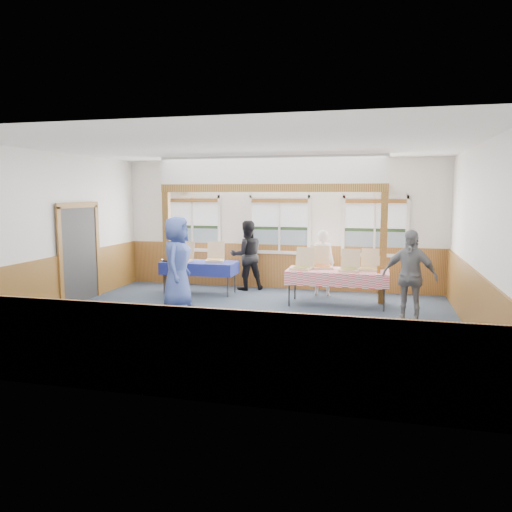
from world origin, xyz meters
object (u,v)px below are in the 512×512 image
(woman_white, at_px, (322,263))
(table_right, at_px, (337,272))
(table_left, at_px, (199,264))
(man_blue, at_px, (177,262))
(woman_black, at_px, (247,255))
(person_grey, at_px, (409,276))

(woman_white, bearing_deg, table_right, 115.84)
(table_left, distance_m, man_blue, 1.53)
(table_left, relative_size, table_right, 0.84)
(woman_white, relative_size, man_blue, 0.81)
(table_right, relative_size, woman_white, 1.48)
(woman_black, height_order, man_blue, man_blue)
(woman_white, height_order, person_grey, person_grey)
(man_blue, bearing_deg, table_left, -4.15)
(table_right, bearing_deg, man_blue, -149.77)
(person_grey, bearing_deg, woman_black, 166.88)
(table_right, relative_size, person_grey, 1.32)
(table_right, distance_m, man_blue, 3.39)
(table_left, height_order, table_right, same)
(table_left, bearing_deg, woman_white, 25.59)
(table_right, distance_m, woman_black, 2.61)
(table_left, xyz_separation_m, woman_white, (2.87, 0.41, 0.07))
(woman_black, bearing_deg, table_right, 123.26)
(table_left, distance_m, woman_black, 1.21)
(table_right, relative_size, woman_black, 1.33)
(woman_white, height_order, man_blue, man_blue)
(table_right, bearing_deg, person_grey, -25.50)
(man_blue, bearing_deg, table_right, -79.52)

